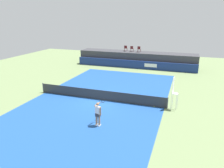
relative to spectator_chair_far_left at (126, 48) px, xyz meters
The scene contains 13 objects.
ground_plane 12.92m from the spectator_chair_far_left, 81.47° to the right, with size 48.00×48.00×0.00m, color #6B7F51.
court_inner 15.84m from the spectator_chair_far_left, 83.10° to the right, with size 12.00×22.00×0.00m, color #1C478C.
sponsor_wall 3.45m from the spectator_chair_far_left, 46.60° to the right, with size 18.00×0.22×1.20m.
spectator_platform 2.47m from the spectator_chair_far_left, ahead, with size 18.00×2.80×2.20m, color #38383D.
spectator_chair_far_left is the anchor object (origin of this frame).
spectator_chair_left 1.09m from the spectator_chair_far_left, 12.98° to the right, with size 0.45×0.45×0.89m.
spectator_chair_center 2.19m from the spectator_chair_far_left, ahead, with size 0.44×0.44×0.89m.
umpire_chair 17.69m from the spectator_chair_far_left, 61.18° to the right, with size 0.51×0.51×2.76m.
tennis_net 15.76m from the spectator_chair_far_left, 83.10° to the right, with size 12.40×0.02×0.95m, color #2D2D2D.
net_post_near 16.23m from the spectator_chair_far_left, 105.60° to the right, with size 0.10×0.10×1.00m, color #4C4C51.
net_post_far 17.61m from the spectator_chair_far_left, 62.47° to the right, with size 0.10×0.10×1.00m, color #4C4C51.
tennis_player 20.60m from the spectator_chair_far_left, 79.57° to the right, with size 0.56×1.23×1.77m.
tennis_ball 17.26m from the spectator_chair_far_left, 65.80° to the right, with size 0.07×0.07×0.07m, color #D8EA33.
Camera 1 is at (7.39, -17.59, 7.49)m, focal length 34.92 mm.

